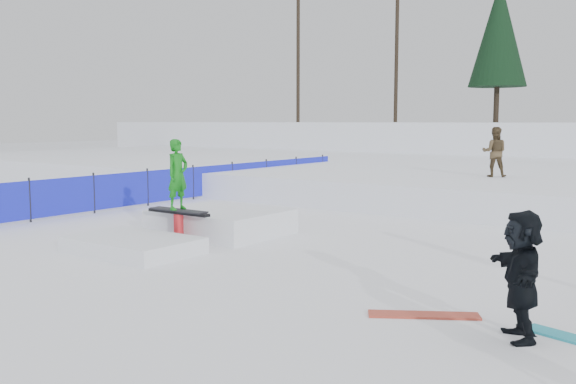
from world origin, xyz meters
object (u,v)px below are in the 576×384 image
Objects in this scene: safety_fence at (193,182)px; spectator_dark at (521,275)px; walker_olive at (495,152)px; jib_rail_feature at (198,225)px.

safety_fence is 14.29m from spectator_dark.
safety_fence is at bearing 11.36° from walker_olive.
spectator_dark is 7.74m from jib_rail_feature.
walker_olive reaches higher than jib_rail_feature.
walker_olive is at bearing 71.79° from jib_rail_feature.
jib_rail_feature is at bearing -45.09° from safety_fence.
safety_fence is 9.32m from walker_olive.
jib_rail_feature is at bearing 53.39° from walker_olive.
walker_olive reaches higher than safety_fence.
safety_fence is at bearing -150.85° from spectator_dark.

